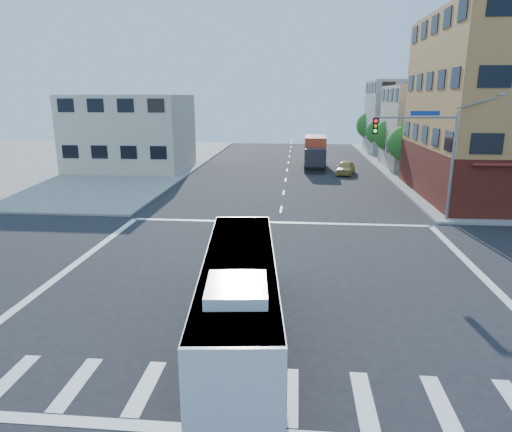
{
  "coord_description": "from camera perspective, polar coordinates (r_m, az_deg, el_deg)",
  "views": [
    {
      "loc": [
        1.07,
        -18.73,
        7.86
      ],
      "look_at": [
        -0.95,
        3.58,
        1.96
      ],
      "focal_mm": 32.0,
      "sensor_mm": 36.0,
      "label": 1
    }
  ],
  "objects": [
    {
      "name": "ground",
      "position": [
        20.34,
        1.77,
        -7.99
      ],
      "size": [
        120.0,
        120.0,
        0.0
      ],
      "primitive_type": "plane",
      "color": "black",
      "rests_on": "ground"
    },
    {
      "name": "building_west",
      "position": [
        52.11,
        -15.39,
        9.99
      ],
      "size": [
        12.06,
        10.06,
        8.0
      ],
      "color": "beige",
      "rests_on": "ground"
    },
    {
      "name": "transit_bus",
      "position": [
        15.04,
        -2.06,
        -10.11
      ],
      "size": [
        3.32,
        10.82,
        3.15
      ],
      "rotation": [
        0.0,
        0.0,
        0.1
      ],
      "color": "black",
      "rests_on": "ground"
    },
    {
      "name": "street_tree_d",
      "position": [
        71.59,
        14.14,
        11.13
      ],
      "size": [
        4.0,
        4.0,
        6.03
      ],
      "color": "#3A2915",
      "rests_on": "ground"
    },
    {
      "name": "sidewalk_nw",
      "position": [
        65.19,
        -28.65,
        6.1
      ],
      "size": [
        50.0,
        50.0,
        0.15
      ],
      "primitive_type": "cube",
      "color": "gray",
      "rests_on": "ground"
    },
    {
      "name": "box_truck",
      "position": [
        51.81,
        7.41,
        7.79
      ],
      "size": [
        2.5,
        7.81,
        3.49
      ],
      "rotation": [
        0.0,
        0.0,
        -0.03
      ],
      "color": "#252429",
      "rests_on": "ground"
    },
    {
      "name": "building_east_far",
      "position": [
        68.64,
        18.97,
        11.59
      ],
      "size": [
        12.06,
        10.06,
        10.0
      ],
      "color": "#A7A7A2",
      "rests_on": "ground"
    },
    {
      "name": "street_tree_c",
      "position": [
        63.74,
        15.2,
        10.29
      ],
      "size": [
        3.4,
        3.4,
        5.29
      ],
      "color": "#3A2915",
      "rests_on": "ground"
    },
    {
      "name": "street_tree_b",
      "position": [
        55.87,
        16.59,
        9.93
      ],
      "size": [
        3.8,
        3.8,
        5.79
      ],
      "color": "#3A2915",
      "rests_on": "ground"
    },
    {
      "name": "street_tree_a",
      "position": [
        48.09,
        18.4,
        8.91
      ],
      "size": [
        3.6,
        3.6,
        5.53
      ],
      "color": "#3A2915",
      "rests_on": "ground"
    },
    {
      "name": "building_east_near",
      "position": [
        55.16,
        22.3,
        10.19
      ],
      "size": [
        12.06,
        10.06,
        9.0
      ],
      "color": "tan",
      "rests_on": "ground"
    },
    {
      "name": "parked_car",
      "position": [
        48.39,
        11.13,
        5.96
      ],
      "size": [
        2.55,
        4.35,
        1.39
      ],
      "primitive_type": "imported",
      "rotation": [
        0.0,
        0.0,
        -0.24
      ],
      "color": "tan",
      "rests_on": "ground"
    },
    {
      "name": "signal_mast_ne",
      "position": [
        30.56,
        20.57,
        8.42
      ],
      "size": [
        7.91,
        1.13,
        8.07
      ],
      "color": "gray",
      "rests_on": "ground"
    }
  ]
}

